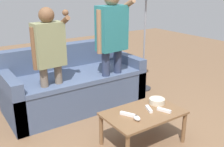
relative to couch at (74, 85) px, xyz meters
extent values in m
cube|color=#475675|center=(0.00, -0.04, -0.08)|extent=(1.93, 0.87, 0.46)
cube|color=#4D5D7E|center=(0.00, -0.11, 0.17)|extent=(1.65, 0.75, 0.06)
cube|color=#475675|center=(0.00, 0.31, 0.35)|extent=(1.93, 0.18, 0.41)
cube|color=#475675|center=(-0.89, -0.04, 0.02)|extent=(0.14, 0.87, 0.65)
cube|color=#475675|center=(0.89, -0.04, 0.02)|extent=(0.14, 0.87, 0.65)
cube|color=brown|center=(0.19, -1.32, 0.06)|extent=(0.85, 0.55, 0.03)
cylinder|color=brown|center=(0.58, -1.56, -0.13)|extent=(0.04, 0.04, 0.36)
cylinder|color=brown|center=(-0.21, -1.08, -0.13)|extent=(0.04, 0.04, 0.36)
cylinder|color=brown|center=(0.58, -1.08, -0.13)|extent=(0.04, 0.04, 0.36)
cylinder|color=beige|center=(0.46, -1.24, 0.10)|extent=(0.18, 0.18, 0.06)
ellipsoid|color=white|center=(0.01, -1.42, 0.10)|extent=(0.06, 0.09, 0.05)
cylinder|color=#4C4C51|center=(0.01, -1.41, 0.12)|extent=(0.02, 0.02, 0.01)
cylinder|color=#2D2D33|center=(1.25, -0.07, -0.30)|extent=(0.28, 0.28, 0.02)
cylinder|color=gray|center=(1.25, -0.07, 0.48)|extent=(0.03, 0.03, 1.53)
cylinder|color=#2D3856|center=(0.30, -0.40, 0.12)|extent=(0.11, 0.11, 0.85)
cylinder|color=#2D3856|center=(0.51, -0.38, 0.12)|extent=(0.11, 0.11, 0.85)
cube|color=#28757A|center=(0.40, -0.39, 0.84)|extent=(0.43, 0.26, 0.59)
cylinder|color=#936B4C|center=(0.20, -0.41, 0.81)|extent=(0.07, 0.07, 0.56)
cylinder|color=#28757A|center=(0.60, -0.37, 0.95)|extent=(0.07, 0.07, 0.28)
cylinder|color=#936B4C|center=(0.61, -0.43, 1.13)|extent=(0.10, 0.28, 0.19)
cylinder|color=#756656|center=(-0.54, -0.32, 0.07)|extent=(0.10, 0.10, 0.76)
cylinder|color=#756656|center=(-0.35, -0.31, 0.07)|extent=(0.10, 0.10, 0.76)
cube|color=gray|center=(-0.44, -0.32, 0.71)|extent=(0.37, 0.22, 0.52)
sphere|color=brown|center=(-0.44, -0.32, 1.05)|extent=(0.18, 0.18, 0.18)
cylinder|color=brown|center=(-0.62, -0.33, 0.69)|extent=(0.07, 0.07, 0.49)
cylinder|color=gray|center=(-0.26, -0.30, 0.81)|extent=(0.07, 0.07, 0.25)
cylinder|color=brown|center=(-0.26, -0.36, 0.97)|extent=(0.08, 0.25, 0.17)
sphere|color=brown|center=(-0.26, -0.42, 1.08)|extent=(0.07, 0.07, 0.07)
cube|color=white|center=(0.00, -1.28, 0.09)|extent=(0.11, 0.16, 0.03)
cylinder|color=silver|center=(-0.02, -1.26, 0.11)|extent=(0.01, 0.01, 0.00)
cube|color=silver|center=(0.02, -1.33, 0.11)|extent=(0.02, 0.02, 0.00)
cube|color=white|center=(0.27, -1.32, 0.09)|extent=(0.09, 0.15, 0.03)
cylinder|color=silver|center=(0.28, -1.29, 0.11)|extent=(0.01, 0.01, 0.00)
cube|color=silver|center=(0.25, -1.36, 0.11)|extent=(0.02, 0.02, 0.00)
cube|color=white|center=(0.38, -1.43, 0.09)|extent=(0.09, 0.16, 0.03)
cylinder|color=silver|center=(0.37, -1.41, 0.11)|extent=(0.01, 0.01, 0.00)
cube|color=silver|center=(0.40, -1.48, 0.11)|extent=(0.02, 0.02, 0.00)
camera|label=1|loc=(-1.51, -3.24, 1.38)|focal=41.97mm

